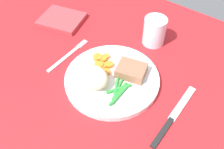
# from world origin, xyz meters

# --- Properties ---
(dining_table) EXTENTS (1.20, 0.90, 0.02)m
(dining_table) POSITION_xyz_m (0.00, 0.00, 0.01)
(dining_table) COLOR red
(dining_table) RESTS_ON ground
(dinner_plate) EXTENTS (0.25, 0.25, 0.02)m
(dinner_plate) POSITION_xyz_m (-0.02, 0.02, 0.03)
(dinner_plate) COLOR white
(dinner_plate) RESTS_ON dining_table
(meat_portion) EXTENTS (0.09, 0.08, 0.03)m
(meat_portion) POSITION_xyz_m (0.01, 0.06, 0.05)
(meat_portion) COLOR #936047
(meat_portion) RESTS_ON dinner_plate
(mashed_potatoes) EXTENTS (0.08, 0.06, 0.05)m
(mashed_potatoes) POSITION_xyz_m (-0.04, -0.03, 0.06)
(mashed_potatoes) COLOR beige
(mashed_potatoes) RESTS_ON dinner_plate
(carrot_slices) EXTENTS (0.08, 0.07, 0.01)m
(carrot_slices) POSITION_xyz_m (-0.07, 0.03, 0.04)
(carrot_slices) COLOR orange
(carrot_slices) RESTS_ON dinner_plate
(green_beans) EXTENTS (0.05, 0.11, 0.01)m
(green_beans) POSITION_xyz_m (0.02, -0.01, 0.04)
(green_beans) COLOR #2D8C38
(green_beans) RESTS_ON dinner_plate
(fork) EXTENTS (0.01, 0.17, 0.00)m
(fork) POSITION_xyz_m (-0.18, 0.01, 0.02)
(fork) COLOR silver
(fork) RESTS_ON dining_table
(knife) EXTENTS (0.02, 0.20, 0.01)m
(knife) POSITION_xyz_m (0.16, 0.01, 0.02)
(knife) COLOR black
(knife) RESTS_ON dining_table
(water_glass) EXTENTS (0.07, 0.07, 0.08)m
(water_glass) POSITION_xyz_m (-0.01, 0.22, 0.06)
(water_glass) COLOR silver
(water_glass) RESTS_ON dining_table
(napkin) EXTENTS (0.16, 0.15, 0.02)m
(napkin) POSITION_xyz_m (-0.31, 0.12, 0.03)
(napkin) COLOR #B2383D
(napkin) RESTS_ON dining_table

